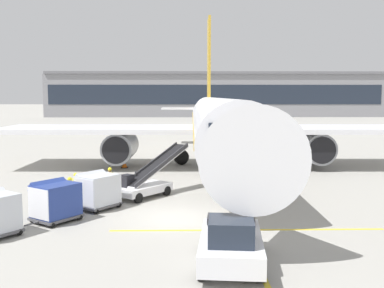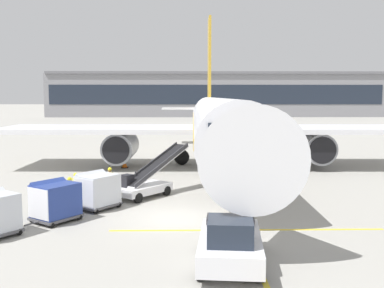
% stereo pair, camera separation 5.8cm
% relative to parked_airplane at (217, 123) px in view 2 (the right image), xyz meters
% --- Properties ---
extents(ground_plane, '(600.00, 600.00, 0.00)m').
position_rel_parked_airplane_xyz_m(ground_plane, '(-3.32, -15.96, -3.61)').
color(ground_plane, '#9E9B93').
extents(parked_airplane, '(35.39, 45.75, 15.12)m').
position_rel_parked_airplane_xyz_m(parked_airplane, '(0.00, 0.00, 0.00)').
color(parked_airplane, white).
rests_on(parked_airplane, ground).
extents(belt_loader, '(4.33, 4.96, 2.90)m').
position_rel_parked_airplane_xyz_m(belt_loader, '(-4.95, -11.18, -2.76)').
color(belt_loader, silver).
rests_on(belt_loader, ground).
extents(baggage_cart_lead, '(2.47, 2.67, 1.91)m').
position_rel_parked_airplane_xyz_m(baggage_cart_lead, '(-7.25, -13.98, -2.61)').
color(baggage_cart_lead, '#515156').
rests_on(baggage_cart_lead, ground).
extents(baggage_cart_second, '(2.47, 2.67, 1.91)m').
position_rel_parked_airplane_xyz_m(baggage_cart_second, '(-8.76, -16.34, -2.61)').
color(baggage_cart_second, '#515156').
rests_on(baggage_cart_second, ground).
extents(pushback_tug, '(2.54, 4.59, 1.83)m').
position_rel_parked_airplane_xyz_m(pushback_tug, '(-1.18, -22.02, -2.79)').
color(pushback_tug, silver).
rests_on(pushback_tug, ground).
extents(ground_crew_by_loader, '(0.39, 0.51, 1.74)m').
position_rel_parked_airplane_xyz_m(ground_crew_by_loader, '(-8.55, -14.40, -2.62)').
color(ground_crew_by_loader, '#514C42').
rests_on(ground_crew_by_loader, ground).
extents(ground_crew_by_carts, '(0.34, 0.55, 1.74)m').
position_rel_parked_airplane_xyz_m(ground_crew_by_carts, '(-7.02, -11.30, -2.62)').
color(ground_crew_by_carts, '#514C42').
rests_on(ground_crew_by_carts, ground).
extents(ground_crew_marshaller, '(0.42, 0.47, 1.74)m').
position_rel_parked_airplane_xyz_m(ground_crew_marshaller, '(-8.54, -13.13, -2.62)').
color(ground_crew_marshaller, black).
rests_on(ground_crew_marshaller, ground).
extents(safety_cone_engine_keepout, '(0.56, 0.56, 0.64)m').
position_rel_parked_airplane_xyz_m(safety_cone_engine_keepout, '(-7.57, -0.51, -3.31)').
color(safety_cone_engine_keepout, black).
rests_on(safety_cone_engine_keepout, ground).
extents(apron_guidance_line_lead_in, '(0.20, 110.00, 0.01)m').
position_rel_parked_airplane_xyz_m(apron_guidance_line_lead_in, '(-0.24, -0.82, -3.61)').
color(apron_guidance_line_lead_in, yellow).
rests_on(apron_guidance_line_lead_in, ground).
extents(apron_guidance_line_stop_bar, '(12.00, 0.20, 0.01)m').
position_rel_parked_airplane_xyz_m(apron_guidance_line_stop_bar, '(-0.02, -17.90, -3.61)').
color(apron_guidance_line_stop_bar, yellow).
rests_on(apron_guidance_line_stop_bar, ground).
extents(terminal_building, '(93.80, 19.61, 12.49)m').
position_rel_parked_airplane_xyz_m(terminal_building, '(6.31, 96.32, 2.58)').
color(terminal_building, gray).
rests_on(terminal_building, ground).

